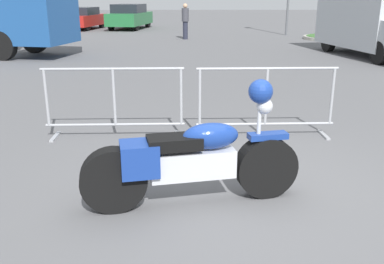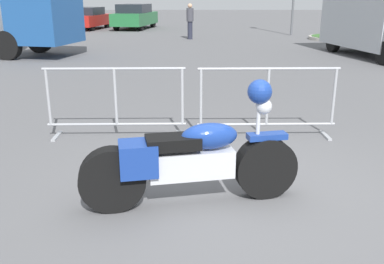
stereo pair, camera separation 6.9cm
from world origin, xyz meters
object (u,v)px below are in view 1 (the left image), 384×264
Objects in this scene: parked_car_green at (130,16)px; pedestrian at (185,20)px; delivery_van at (373,20)px; crowd_barrier_far at (266,102)px; parked_car_tan at (40,18)px; crowd_barrier_near at (114,102)px; motorcycle at (193,159)px; parked_car_red at (84,18)px.

parked_car_green is 2.82× the size of pedestrian.
delivery_van is at bearing -29.75° from pedestrian.
pedestrian is at bearing 94.63° from crowd_barrier_far.
crowd_barrier_far is at bearing -144.75° from parked_car_tan.
crowd_barrier_near is at bearing -80.65° from pedestrian.
pedestrian reaches higher than motorcycle.
delivery_van is 1.24× the size of parked_car_tan.
parked_car_tan is 11.52m from pedestrian.
delivery_van is 8.99m from pedestrian.
crowd_barrier_near is 15.21m from pedestrian.
parked_car_tan is (-10.51, 21.98, 0.14)m from crowd_barrier_far.
crowd_barrier_far is 0.50× the size of parked_car_tan.
motorcycle is 0.43× the size of delivery_van.
crowd_barrier_far is 0.44× the size of parked_car_green.
parked_car_green is at bearing -75.50° from parked_car_red.
parked_car_tan is 1.01× the size of parked_car_red.
crowd_barrier_near is at bearing -50.32° from delivery_van.
pedestrian is (9.28, -6.81, 0.23)m from parked_car_tan.
parked_car_green reaches higher than parked_car_tan.
parked_car_green is (-2.48, 21.82, 0.22)m from crowd_barrier_near.
motorcycle is 1.08× the size of crowd_barrier_near.
motorcycle is 17.36m from pedestrian.
delivery_van is (6.48, 11.22, 0.75)m from motorcycle.
parked_car_tan is at bearing 91.80° from parked_car_red.
crowd_barrier_near is at bearing -163.83° from parked_car_green.
delivery_van reaches higher than pedestrian.
parked_car_tan is (-15.85, 12.95, -0.55)m from delivery_van.
parked_car_tan is 2.51× the size of pedestrian.
delivery_van is at bearing -119.56° from parked_car_tan.
pedestrian is (-0.09, 17.35, 0.43)m from motorcycle.
pedestrian is (3.53, -6.66, 0.14)m from parked_car_green.
motorcycle is 24.64m from parked_car_red.
crowd_barrier_near is at bearing 180.00° from crowd_barrier_far.
parked_car_red is (-12.97, 12.55, -0.56)m from delivery_van.
pedestrian is at bearing 86.04° from crowd_barrier_near.
motorcycle is at bearing -149.12° from parked_car_tan.
parked_car_red reaches higher than motorcycle.
delivery_van is 1.11× the size of parked_car_green.
parked_car_green is (2.88, 0.24, 0.09)m from parked_car_red.
motorcycle is 0.47× the size of parked_car_green.
parked_car_green is at bearing 131.23° from pedestrian.
crowd_barrier_near is 0.50× the size of parked_car_red.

